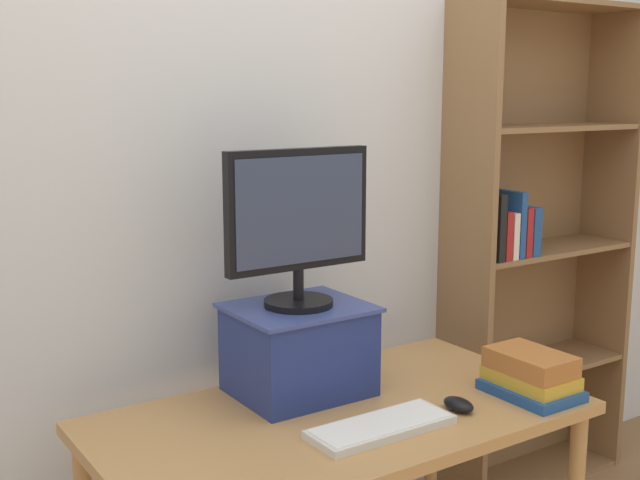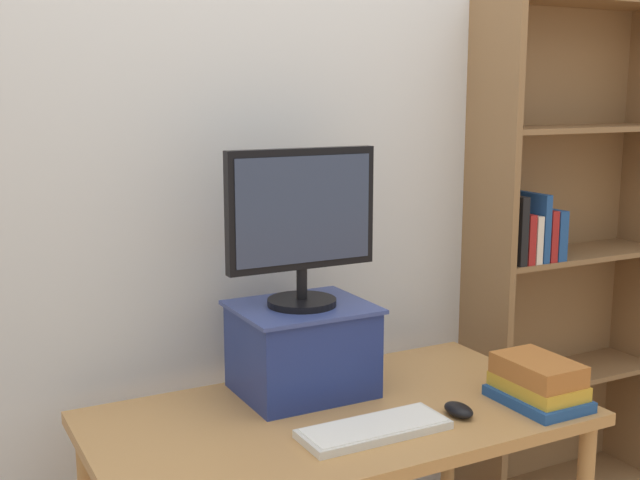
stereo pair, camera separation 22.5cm
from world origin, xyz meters
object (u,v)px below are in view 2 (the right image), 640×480
Objects in this scene: riser_box at (302,347)px; book_stack at (538,382)px; computer_mouse at (459,410)px; desk at (338,436)px; keyboard at (374,429)px; bookshelf_unit at (560,253)px; computer_monitor at (302,221)px.

riser_box reaches higher than book_stack.
desk is at bearing 148.05° from computer_mouse.
computer_mouse is (0.27, -0.01, 0.01)m from keyboard.
keyboard is at bearing -154.67° from bookshelf_unit.
computer_mouse is at bearing -31.95° from desk.
book_stack is (0.57, -0.40, -0.47)m from computer_monitor.
computer_mouse is at bearing -2.49° from keyboard.
keyboard is 0.27m from computer_mouse.
computer_monitor reaches higher than keyboard.
book_stack is (0.55, -0.21, 0.13)m from desk.
computer_mouse reaches higher than keyboard.
bookshelf_unit is 1.13m from computer_mouse.
computer_monitor is 4.51× the size of computer_mouse.
riser_box is (-0.02, 0.19, 0.21)m from desk.
computer_monitor is at bearing -170.38° from bookshelf_unit.
desk is 3.39× the size of keyboard.
computer_mouse is (0.31, -0.37, -0.51)m from computer_monitor.
desk is 0.71× the size of bookshelf_unit.
keyboard is at bearing 177.51° from computer_mouse.
bookshelf_unit is at bearing 25.33° from keyboard.
riser_box is at bearing 95.32° from keyboard.
computer_monitor is at bearing 129.44° from computer_mouse.
computer_mouse is 0.27m from book_stack.
computer_monitor is 0.70m from computer_mouse.
computer_monitor is at bearing 144.84° from book_stack.
bookshelf_unit is at bearing 42.52° from book_stack.
keyboard is 0.54m from book_stack.
book_stack is (-0.67, -0.61, -0.22)m from bookshelf_unit.
bookshelf_unit is at bearing 31.99° from computer_mouse.
computer_monitor is at bearing 94.95° from desk.
desk is 1.33m from bookshelf_unit.
bookshelf_unit is 18.77× the size of computer_mouse.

